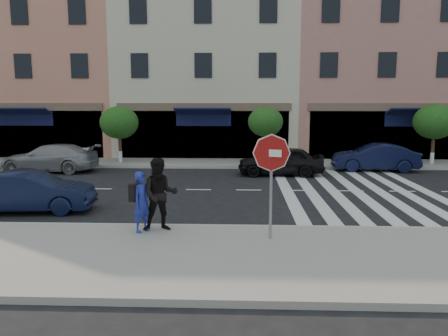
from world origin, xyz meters
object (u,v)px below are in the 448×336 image
(stop_sign, at_px, (271,163))
(car_near_mid, at_px, (30,192))
(photographer, at_px, (142,202))
(car_far_right, at_px, (375,157))
(walker, at_px, (160,195))
(car_far_mid, at_px, (281,161))
(car_far_left, at_px, (50,158))

(stop_sign, bearing_deg, car_near_mid, 178.61)
(photographer, xyz_separation_m, car_near_mid, (-4.15, 2.44, -0.28))
(car_near_mid, height_order, car_far_right, car_far_right)
(photographer, distance_m, car_near_mid, 4.82)
(car_far_right, bearing_deg, walker, -34.17)
(photographer, bearing_deg, car_far_right, -10.46)
(photographer, distance_m, car_far_right, 14.57)
(car_far_mid, height_order, car_far_right, car_far_right)
(photographer, height_order, car_far_right, photographer)
(photographer, distance_m, car_far_mid, 10.69)
(photographer, bearing_deg, stop_sign, -69.33)
(stop_sign, xyz_separation_m, car_far_right, (6.02, 11.72, -1.33))
(car_far_left, distance_m, car_far_mid, 11.42)
(stop_sign, xyz_separation_m, car_near_mid, (-7.40, 2.92, -1.37))
(stop_sign, height_order, photographer, stop_sign)
(car_far_right, bearing_deg, photographer, -35.20)
(car_far_left, xyz_separation_m, car_far_mid, (11.41, -0.59, -0.00))
(car_near_mid, bearing_deg, car_far_right, -62.99)
(car_far_right, bearing_deg, car_near_mid, -52.41)
(car_far_mid, bearing_deg, car_near_mid, -48.75)
(walker, bearing_deg, car_near_mid, 141.60)
(walker, height_order, car_far_left, walker)
(stop_sign, bearing_deg, car_far_right, 82.92)
(car_far_right, bearing_deg, stop_sign, -22.85)
(car_near_mid, height_order, car_far_left, car_far_left)
(car_far_left, height_order, car_far_mid, car_far_left)
(car_near_mid, relative_size, car_far_left, 0.83)
(car_near_mid, xyz_separation_m, car_far_right, (13.43, 8.80, 0.04))
(stop_sign, distance_m, car_near_mid, 8.07)
(walker, relative_size, car_near_mid, 0.48)
(walker, height_order, car_far_right, walker)
(walker, xyz_separation_m, car_far_right, (8.84, 11.10, -0.41))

